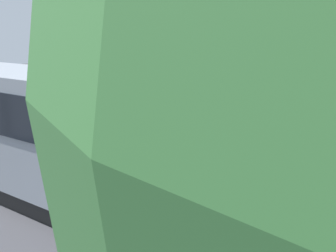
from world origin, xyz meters
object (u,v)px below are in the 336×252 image
(traffic_cone, at_px, (221,142))
(spectator_far_left, at_px, (194,154))
(spectator_left, at_px, (157,146))
(spectator_right, at_px, (109,134))
(spectator_centre, at_px, (132,140))
(tour_bus, at_px, (51,137))
(spectator_far_right, at_px, (80,126))
(parked_motorcycle_silver, at_px, (76,154))
(stunt_motorcycle, at_px, (198,114))

(traffic_cone, bearing_deg, spectator_far_left, 114.83)
(spectator_left, relative_size, spectator_right, 1.04)
(spectator_centre, bearing_deg, spectator_right, -0.05)
(spectator_far_left, xyz_separation_m, spectator_centre, (2.45, -0.05, -0.04))
(tour_bus, xyz_separation_m, spectator_far_right, (2.45, -2.76, -0.56))
(parked_motorcycle_silver, relative_size, traffic_cone, 3.26)
(tour_bus, bearing_deg, traffic_cone, -94.83)
(spectator_left, xyz_separation_m, parked_motorcycle_silver, (2.71, 0.81, -0.56))
(spectator_centre, relative_size, stunt_motorcycle, 0.84)
(spectator_left, height_order, stunt_motorcycle, stunt_motorcycle)
(parked_motorcycle_silver, height_order, traffic_cone, parked_motorcycle_silver)
(spectator_far_right, relative_size, parked_motorcycle_silver, 0.89)
(spectator_far_left, distance_m, parked_motorcycle_silver, 4.08)
(spectator_far_right, xyz_separation_m, stunt_motorcycle, (-1.40, -4.62, -0.07))
(stunt_motorcycle, bearing_deg, spectator_right, 88.27)
(spectator_far_right, relative_size, traffic_cone, 2.89)
(tour_bus, bearing_deg, spectator_far_left, -129.22)
(tour_bus, distance_m, spectator_far_right, 3.74)
(spectator_left, relative_size, traffic_cone, 2.78)
(spectator_centre, distance_m, stunt_motorcycle, 4.56)
(spectator_far_right, bearing_deg, tour_bus, 131.60)
(spectator_far_left, relative_size, traffic_cone, 2.74)
(traffic_cone, bearing_deg, tour_bus, 85.17)
(stunt_motorcycle, bearing_deg, spectator_far_left, 126.87)
(spectator_far_left, bearing_deg, tour_bus, 50.78)
(spectator_far_left, relative_size, spectator_centre, 1.04)
(spectator_far_left, xyz_separation_m, stunt_motorcycle, (3.39, -4.52, -0.00))
(spectator_left, height_order, traffic_cone, spectator_left)
(stunt_motorcycle, bearing_deg, spectator_far_right, 73.11)
(spectator_left, xyz_separation_m, stunt_motorcycle, (2.17, -4.67, -0.02))
(spectator_left, xyz_separation_m, spectator_far_right, (3.57, -0.05, 0.04))
(spectator_right, distance_m, spectator_far_right, 1.28)
(tour_bus, xyz_separation_m, spectator_centre, (0.11, -2.92, -0.66))
(parked_motorcycle_silver, distance_m, traffic_cone, 5.26)
(spectator_far_left, height_order, spectator_left, spectator_left)
(spectator_left, relative_size, parked_motorcycle_silver, 0.85)
(spectator_centre, relative_size, parked_motorcycle_silver, 0.81)
(spectator_right, bearing_deg, traffic_cone, -114.86)
(spectator_left, xyz_separation_m, spectator_right, (2.30, -0.20, -0.04))
(tour_bus, distance_m, traffic_cone, 6.86)
(spectator_right, height_order, traffic_cone, spectator_right)
(spectator_centre, distance_m, parked_motorcycle_silver, 1.87)
(spectator_centre, bearing_deg, spectator_far_right, 3.81)
(spectator_centre, xyz_separation_m, parked_motorcycle_silver, (1.49, 1.01, -0.51))
(spectator_far_left, distance_m, traffic_cone, 4.28)
(traffic_cone, bearing_deg, spectator_right, 65.14)
(spectator_far_left, distance_m, spectator_far_right, 4.79)
(spectator_right, xyz_separation_m, stunt_motorcycle, (-0.14, -4.46, 0.02))
(tour_bus, relative_size, spectator_right, 6.59)
(tour_bus, height_order, parked_motorcycle_silver, tour_bus)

